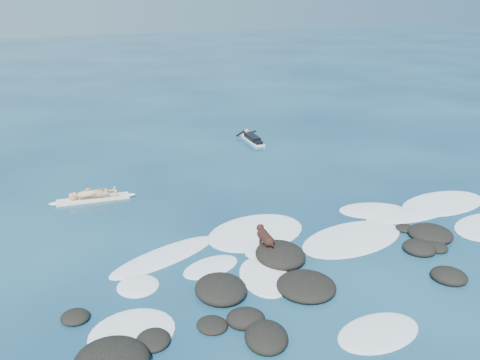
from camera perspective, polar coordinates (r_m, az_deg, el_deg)
ground at (r=15.22m, az=7.52°, el=-7.61°), size 160.00×160.00×0.00m
reef_rocks at (r=13.12m, az=4.93°, el=-11.77°), size 11.46×6.10×0.52m
breaking_foam at (r=16.10m, az=12.83°, el=-6.33°), size 14.62×7.90×0.12m
standing_surfer_rig at (r=19.10m, az=-15.56°, el=-0.26°), size 2.96×0.80×1.68m
paddling_surfer_rig at (r=25.99m, az=1.29°, el=4.48°), size 1.09×2.45×0.42m
dog at (r=14.83m, az=2.68°, el=-6.10°), size 0.39×1.17×0.74m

